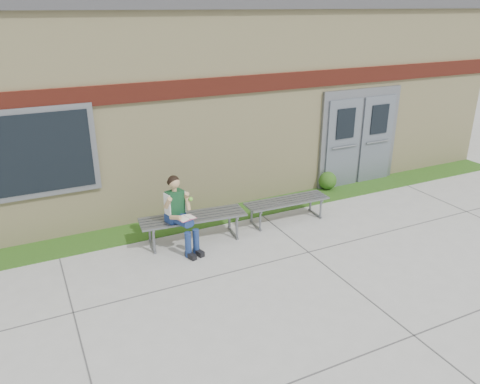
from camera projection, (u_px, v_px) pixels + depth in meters
ground at (274, 280)px, 7.46m from camera, size 80.00×80.00×0.00m
grass_strip at (211, 217)px, 9.63m from camera, size 16.00×0.80×0.02m
school_building at (157, 90)px, 11.68m from camera, size 16.20×6.22×4.20m
bench_left at (193, 222)px, 8.56m from camera, size 1.98×0.73×0.50m
bench_right at (287, 205)px, 9.39m from camera, size 1.74×0.53×0.45m
girl at (180, 212)px, 8.14m from camera, size 0.53×0.81×1.36m
shrub_mid at (180, 210)px, 9.54m from camera, size 0.35×0.35×0.35m
shrub_east at (327, 180)px, 11.01m from camera, size 0.43×0.43×0.43m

